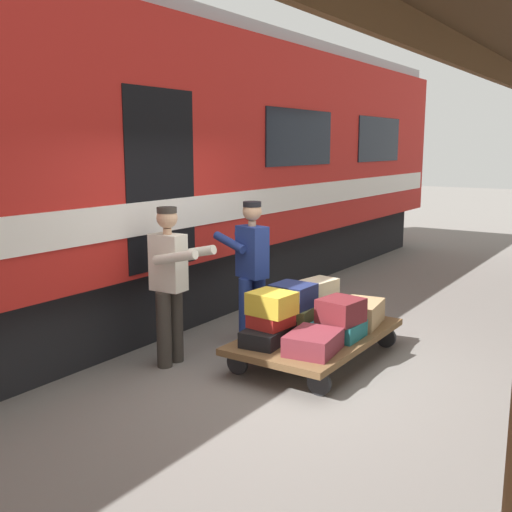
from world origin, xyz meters
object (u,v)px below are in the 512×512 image
(luggage_cart, at_px, (317,337))
(suitcase_olive_duffel, at_px, (296,317))
(suitcase_yellow_case, at_px, (272,303))
(porter_by_door, at_px, (170,281))
(suitcase_black_hardshell, at_px, (268,335))
(suitcase_tan_vintage, at_px, (361,313))
(suitcase_red_plastic, at_px, (271,320))
(porter_in_overalls, at_px, (251,268))
(train_car, at_px, (72,167))
(suitcase_slate_roller, at_px, (320,308))
(suitcase_maroon_trunk, at_px, (341,310))
(suitcase_teal_softside, at_px, (339,329))
(suitcase_burgundy_valise, at_px, (313,342))
(suitcase_cream_canvas, at_px, (319,289))
(suitcase_navy_fabric, at_px, (293,295))

(luggage_cart, height_order, suitcase_olive_duffel, suitcase_olive_duffel)
(suitcase_yellow_case, bearing_deg, porter_by_door, 23.09)
(suitcase_black_hardshell, bearing_deg, suitcase_olive_duffel, -90.00)
(suitcase_black_hardshell, bearing_deg, luggage_cart, -115.11)
(suitcase_black_hardshell, bearing_deg, suitcase_tan_vintage, -115.11)
(suitcase_red_plastic, bearing_deg, porter_in_overalls, -41.67)
(train_car, xyz_separation_m, suitcase_slate_roller, (-2.90, -1.18, -1.64))
(suitcase_red_plastic, relative_size, suitcase_yellow_case, 0.92)
(suitcase_red_plastic, distance_m, porter_in_overalls, 0.94)
(porter_by_door, bearing_deg, suitcase_olive_duffel, -134.37)
(suitcase_maroon_trunk, relative_size, suitcase_yellow_case, 0.98)
(suitcase_red_plastic, bearing_deg, train_car, 1.52)
(train_car, distance_m, suitcase_slate_roller, 3.53)
(suitcase_tan_vintage, height_order, suitcase_slate_roller, suitcase_tan_vintage)
(suitcase_teal_softside, bearing_deg, train_car, 10.04)
(suitcase_burgundy_valise, relative_size, porter_by_door, 0.34)
(suitcase_black_hardshell, distance_m, porter_in_overalls, 1.03)
(train_car, relative_size, suitcase_teal_softside, 37.91)
(suitcase_tan_vintage, relative_size, suitcase_slate_roller, 1.17)
(suitcase_teal_softside, relative_size, suitcase_cream_canvas, 1.06)
(luggage_cart, bearing_deg, suitcase_tan_vintage, -115.11)
(suitcase_yellow_case, bearing_deg, suitcase_burgundy_valise, 178.69)
(suitcase_cream_canvas, bearing_deg, suitcase_tan_vintage, 177.85)
(train_car, height_order, suitcase_yellow_case, train_car)
(suitcase_tan_vintage, relative_size, porter_in_overalls, 0.35)
(suitcase_maroon_trunk, relative_size, suitcase_cream_canvas, 0.95)
(suitcase_tan_vintage, height_order, suitcase_black_hardshell, suitcase_tan_vintage)
(suitcase_slate_roller, distance_m, porter_by_door, 1.90)
(suitcase_maroon_trunk, distance_m, suitcase_cream_canvas, 0.86)
(train_car, xyz_separation_m, suitcase_yellow_case, (-2.93, -0.05, -1.33))
(luggage_cart, height_order, suitcase_cream_canvas, suitcase_cream_canvas)
(suitcase_black_hardshell, xyz_separation_m, suitcase_cream_canvas, (0.03, -1.16, 0.25))
(porter_by_door, bearing_deg, luggage_cart, -141.32)
(luggage_cart, distance_m, suitcase_navy_fabric, 0.52)
(luggage_cart, height_order, suitcase_slate_roller, suitcase_slate_roller)
(train_car, bearing_deg, suitcase_slate_roller, -157.88)
(suitcase_olive_duffel, relative_size, suitcase_yellow_case, 1.17)
(suitcase_tan_vintage, distance_m, suitcase_teal_softside, 0.57)
(porter_in_overalls, bearing_deg, suitcase_navy_fabric, 173.79)
(porter_in_overalls, bearing_deg, suitcase_tan_vintage, -155.48)
(suitcase_burgundy_valise, bearing_deg, suitcase_maroon_trunk, -93.03)
(suitcase_tan_vintage, distance_m, suitcase_cream_canvas, 0.60)
(suitcase_red_plastic, height_order, suitcase_navy_fabric, suitcase_navy_fabric)
(luggage_cart, height_order, suitcase_navy_fabric, suitcase_navy_fabric)
(suitcase_black_hardshell, bearing_deg, suitcase_red_plastic, -103.08)
(luggage_cart, distance_m, suitcase_maroon_trunk, 0.46)
(suitcase_burgundy_valise, distance_m, suitcase_maroon_trunk, 0.58)
(suitcase_black_hardshell, relative_size, suitcase_olive_duffel, 1.24)
(suitcase_slate_roller, xyz_separation_m, porter_in_overalls, (0.63, 0.53, 0.50))
(suitcase_red_plastic, relative_size, suitcase_navy_fabric, 0.94)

